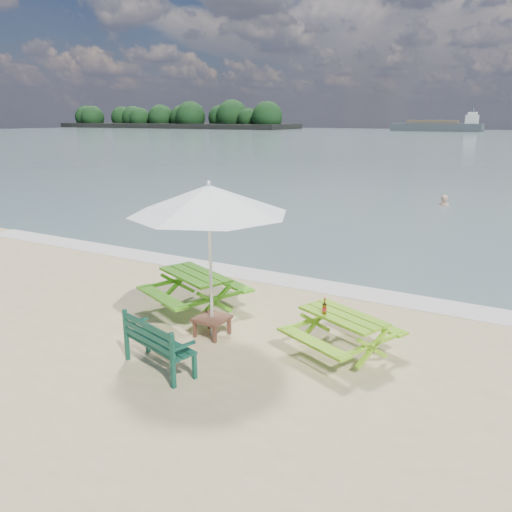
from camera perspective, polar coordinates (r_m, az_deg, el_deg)
The scene contains 10 objects.
sea at distance 90.77m, azimuth 26.78°, elevation 11.61°, with size 300.00×300.00×0.00m, color slate.
foam_strip at distance 11.74m, azimuth 4.95°, elevation -3.00°, with size 22.00×0.90×0.01m, color silver.
island_headland at distance 185.21m, azimuth -9.46°, elevation 15.24°, with size 90.00×22.00×7.60m.
picnic_table_left at distance 10.04m, azimuth -6.95°, elevation -4.14°, with size 2.17×2.27×0.77m.
picnic_table_right at distance 8.32m, azimuth 9.81°, elevation -8.87°, with size 1.94×2.02×0.68m.
park_bench at distance 7.91m, azimuth -10.95°, elevation -10.89°, with size 1.40×0.79×0.82m.
side_table at distance 8.93m, azimuth -5.04°, elevation -7.94°, with size 0.57×0.57×0.35m.
patio_umbrella at distance 8.29m, azimuth -5.41°, elevation 6.43°, with size 2.84×2.84×2.67m.
beer_bottle at distance 8.13m, azimuth 7.82°, elevation -5.99°, with size 0.07×0.07×0.27m.
swimmer at distance 23.55m, azimuth 20.57°, elevation 4.50°, with size 0.70×0.53×1.72m.
Camera 1 is at (4.50, -5.58, 3.74)m, focal length 35.00 mm.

